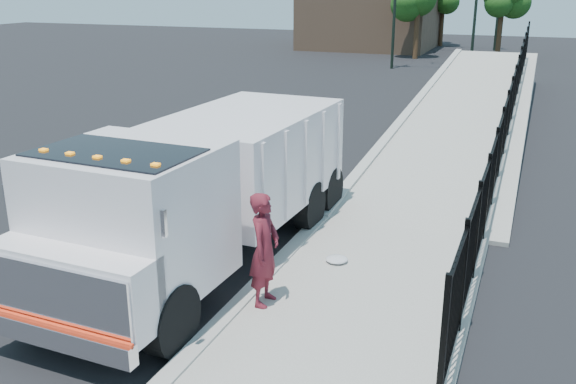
% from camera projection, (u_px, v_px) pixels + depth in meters
% --- Properties ---
extents(ground, '(120.00, 120.00, 0.00)m').
position_uv_depth(ground, '(250.00, 298.00, 11.23)').
color(ground, black).
rests_on(ground, ground).
extents(sidewalk, '(3.55, 12.00, 0.12)m').
position_uv_depth(sidewalk, '(318.00, 382.00, 8.78)').
color(sidewalk, '#9E998E').
rests_on(sidewalk, ground).
extents(curb, '(0.30, 12.00, 0.16)m').
position_uv_depth(curb, '(194.00, 352.00, 9.44)').
color(curb, '#ADAAA3').
rests_on(curb, ground).
extents(ramp, '(3.95, 24.06, 3.19)m').
position_uv_depth(ramp, '(473.00, 125.00, 24.66)').
color(ramp, '#9E998E').
rests_on(ramp, ground).
extents(iron_fence, '(0.10, 28.00, 1.80)m').
position_uv_depth(iron_fence, '(508.00, 126.00, 20.35)').
color(iron_fence, black).
rests_on(iron_fence, ground).
extents(truck, '(3.09, 8.55, 2.89)m').
position_uv_depth(truck, '(202.00, 185.00, 12.04)').
color(truck, black).
rests_on(truck, ground).
extents(worker, '(0.47, 0.71, 1.94)m').
position_uv_depth(worker, '(264.00, 249.00, 10.52)').
color(worker, maroon).
rests_on(worker, sidewalk).
extents(debris, '(0.43, 0.43, 0.11)m').
position_uv_depth(debris, '(337.00, 259.00, 12.36)').
color(debris, silver).
rests_on(debris, sidewalk).
extents(tree_0, '(2.61, 2.61, 5.31)m').
position_uv_depth(tree_0, '(418.00, 1.00, 44.20)').
color(tree_0, '#382314').
rests_on(tree_0, ground).
extents(tree_1, '(2.05, 2.05, 5.02)m').
position_uv_depth(tree_1, '(503.00, 1.00, 44.38)').
color(tree_1, '#382314').
rests_on(tree_1, ground).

